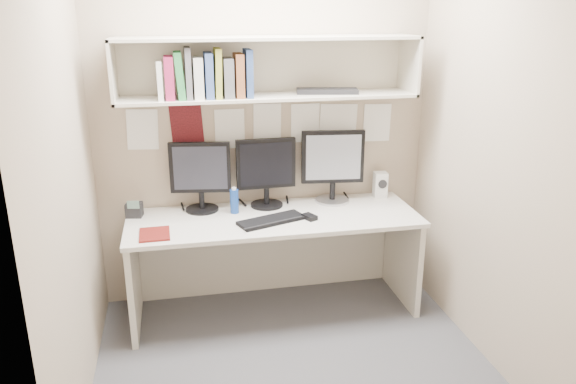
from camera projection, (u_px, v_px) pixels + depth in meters
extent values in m
cube|color=#444449|center=(293.00, 361.00, 3.50)|extent=(2.40, 2.00, 0.01)
cube|color=tan|center=(264.00, 124.00, 4.02)|extent=(2.40, 0.02, 2.60)
cube|color=tan|center=(348.00, 227.00, 2.16)|extent=(2.40, 0.02, 2.60)
cube|color=tan|center=(64.00, 173.00, 2.86)|extent=(0.02, 2.00, 2.60)
cube|color=tan|center=(492.00, 150.00, 3.32)|extent=(0.02, 2.00, 2.60)
cube|color=beige|center=(274.00, 218.00, 3.87)|extent=(2.00, 0.70, 0.03)
cube|color=beige|center=(267.00, 248.00, 4.29)|extent=(1.96, 0.02, 0.70)
cube|color=beige|center=(269.00, 96.00, 3.77)|extent=(2.00, 0.38, 0.02)
cube|color=beige|center=(268.00, 38.00, 3.65)|extent=(2.00, 0.38, 0.02)
cube|color=beige|center=(264.00, 65.00, 3.87)|extent=(2.00, 0.02, 0.40)
cube|color=beige|center=(113.00, 71.00, 3.52)|extent=(0.02, 0.38, 0.40)
cube|color=beige|center=(409.00, 65.00, 3.89)|extent=(0.02, 0.38, 0.40)
cylinder|color=black|center=(202.00, 209.00, 3.98)|extent=(0.23, 0.23, 0.02)
cylinder|color=black|center=(202.00, 200.00, 3.95)|extent=(0.04, 0.04, 0.12)
cube|color=black|center=(200.00, 167.00, 3.89)|extent=(0.42, 0.10, 0.36)
cube|color=black|center=(200.00, 168.00, 3.87)|extent=(0.37, 0.06, 0.31)
cylinder|color=black|center=(267.00, 205.00, 4.06)|extent=(0.23, 0.23, 0.02)
cylinder|color=black|center=(267.00, 196.00, 4.04)|extent=(0.04, 0.04, 0.12)
cube|color=black|center=(266.00, 164.00, 3.98)|extent=(0.43, 0.05, 0.36)
cube|color=black|center=(266.00, 164.00, 3.96)|extent=(0.37, 0.01, 0.31)
cylinder|color=#A5A5AA|center=(332.00, 200.00, 4.16)|extent=(0.25, 0.25, 0.02)
cylinder|color=black|center=(332.00, 191.00, 4.13)|extent=(0.04, 0.04, 0.13)
cube|color=black|center=(333.00, 157.00, 4.07)|extent=(0.46, 0.09, 0.39)
cube|color=#AFAFB4|center=(334.00, 158.00, 4.05)|extent=(0.40, 0.05, 0.33)
cube|color=black|center=(272.00, 220.00, 3.76)|extent=(0.49, 0.31, 0.02)
cube|color=black|center=(310.00, 217.00, 3.81)|extent=(0.10, 0.12, 0.03)
cube|color=silver|center=(380.00, 185.00, 4.24)|extent=(0.10, 0.10, 0.19)
cylinder|color=black|center=(383.00, 184.00, 4.18)|extent=(0.07, 0.01, 0.07)
cylinder|color=navy|center=(234.00, 201.00, 3.90)|extent=(0.06, 0.06, 0.17)
cylinder|color=white|center=(234.00, 189.00, 3.88)|extent=(0.03, 0.03, 0.02)
cube|color=#5C130F|center=(155.00, 234.00, 3.55)|extent=(0.19, 0.23, 0.01)
cube|color=black|center=(134.00, 210.00, 3.85)|extent=(0.12, 0.11, 0.10)
cube|color=#4C6659|center=(133.00, 205.00, 3.78)|extent=(0.08, 0.02, 0.05)
cube|color=silver|center=(160.00, 80.00, 3.54)|extent=(0.03, 0.20, 0.24)
cube|color=#991C48|center=(169.00, 78.00, 3.55)|extent=(0.06, 0.20, 0.27)
cube|color=#267439|center=(180.00, 75.00, 3.56)|extent=(0.05, 0.20, 0.30)
cube|color=#505055|center=(188.00, 73.00, 3.57)|extent=(0.04, 0.20, 0.32)
cube|color=beige|center=(198.00, 78.00, 3.59)|extent=(0.06, 0.20, 0.26)
cube|color=navy|center=(209.00, 75.00, 3.60)|extent=(0.05, 0.20, 0.29)
cube|color=olive|center=(218.00, 73.00, 3.60)|extent=(0.04, 0.20, 0.31)
cube|color=#49484B|center=(228.00, 78.00, 3.63)|extent=(0.06, 0.20, 0.25)
cube|color=brown|center=(239.00, 75.00, 3.63)|extent=(0.05, 0.20, 0.28)
cube|color=navy|center=(248.00, 73.00, 3.64)|extent=(0.04, 0.20, 0.31)
cube|color=black|center=(327.00, 91.00, 3.84)|extent=(0.44, 0.24, 0.03)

